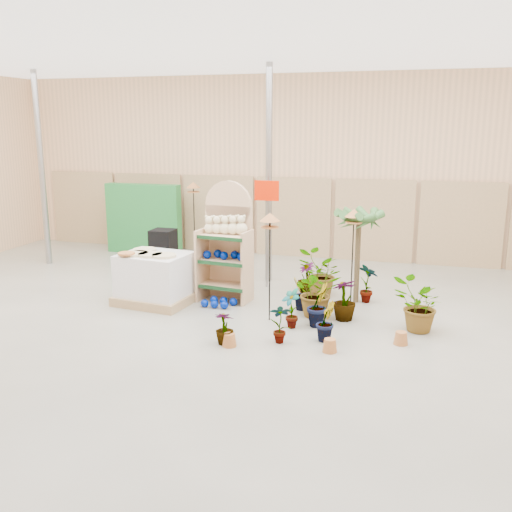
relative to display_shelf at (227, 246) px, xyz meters
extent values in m
cube|color=gray|center=(0.42, -2.01, -1.09)|extent=(15.00, 12.00, 0.10)
cube|color=white|center=(0.42, -2.01, 3.51)|extent=(15.00, 12.00, 0.10)
cube|color=tan|center=(0.42, 4.04, 1.21)|extent=(15.00, 0.10, 4.50)
cylinder|color=gray|center=(-5.08, 1.49, 1.21)|extent=(0.14, 0.14, 4.50)
cylinder|color=gray|center=(0.42, 1.49, 1.21)|extent=(0.14, 0.14, 4.50)
cube|color=#9D7F57|center=(-5.58, 3.91, -0.04)|extent=(1.90, 0.06, 2.00)
cube|color=#9D7F57|center=(-3.58, 3.91, -0.04)|extent=(1.90, 0.06, 2.00)
cube|color=#9D7F57|center=(-1.58, 3.91, -0.04)|extent=(1.90, 0.06, 2.00)
cube|color=#9D7F57|center=(0.42, 3.91, -0.04)|extent=(1.90, 0.06, 2.00)
cube|color=#9D7F57|center=(2.42, 3.91, -0.04)|extent=(1.90, 0.06, 2.00)
cube|color=#9D7F57|center=(4.42, 3.91, -0.04)|extent=(1.90, 0.06, 2.00)
cube|color=tan|center=(0.00, 0.10, -0.14)|extent=(0.95, 0.20, 1.79)
cylinder|color=tan|center=(0.00, 0.10, 0.76)|extent=(0.95, 0.20, 0.95)
cube|color=tan|center=(0.00, -0.17, -0.72)|extent=(0.96, 0.63, 0.04)
cube|color=#0F3819|center=(0.00, -0.43, -0.72)|extent=(0.90, 0.14, 0.06)
cube|color=tan|center=(0.00, -0.17, -0.24)|extent=(0.96, 0.63, 0.04)
cube|color=#0F3819|center=(0.00, -0.43, -0.24)|extent=(0.90, 0.14, 0.06)
cube|color=tan|center=(0.00, -0.17, 0.23)|extent=(0.96, 0.63, 0.04)
cube|color=#0F3819|center=(0.00, -0.43, 0.23)|extent=(0.90, 0.14, 0.06)
cube|color=tan|center=(-0.45, -0.17, -0.35)|extent=(0.10, 0.53, 1.37)
cube|color=tan|center=(0.45, -0.17, -0.35)|extent=(0.10, 0.53, 1.37)
sphere|color=beige|center=(-0.32, -0.11, 0.34)|extent=(0.19, 0.19, 0.19)
sphere|color=beige|center=(-0.32, -0.11, 0.50)|extent=(0.15, 0.15, 0.15)
sphere|color=beige|center=(-0.16, -0.11, 0.35)|extent=(0.20, 0.20, 0.20)
sphere|color=beige|center=(-0.16, -0.11, 0.51)|extent=(0.15, 0.15, 0.15)
sphere|color=beige|center=(0.00, -0.11, 0.36)|extent=(0.21, 0.21, 0.21)
sphere|color=beige|center=(0.00, -0.11, 0.52)|extent=(0.15, 0.15, 0.15)
sphere|color=beige|center=(0.16, -0.11, 0.36)|extent=(0.22, 0.22, 0.22)
sphere|color=beige|center=(0.16, -0.11, 0.53)|extent=(0.15, 0.15, 0.15)
sphere|color=beige|center=(0.32, -0.11, 0.37)|extent=(0.23, 0.23, 0.23)
sphere|color=beige|center=(0.32, -0.11, 0.54)|extent=(0.15, 0.15, 0.15)
sphere|color=#00188B|center=(-0.34, -0.19, -0.15)|extent=(0.16, 0.16, 0.16)
sphere|color=#00188B|center=(-0.17, -0.06, -0.15)|extent=(0.16, 0.16, 0.16)
sphere|color=#00188B|center=(0.00, -0.19, -0.15)|extent=(0.16, 0.16, 0.16)
sphere|color=#00188B|center=(0.17, -0.06, -0.15)|extent=(0.16, 0.16, 0.16)
sphere|color=#00188B|center=(0.34, -0.19, -0.15)|extent=(0.16, 0.16, 0.16)
sphere|color=#00188B|center=(-0.23, -0.65, -0.96)|extent=(0.15, 0.15, 0.15)
sphere|color=#00188B|center=(-0.13, -0.41, -0.96)|extent=(0.15, 0.15, 0.15)
sphere|color=#00188B|center=(-0.04, -0.65, -0.96)|extent=(0.15, 0.15, 0.15)
sphere|color=#00188B|center=(0.06, -0.41, -0.96)|extent=(0.15, 0.15, 0.15)
sphere|color=#00188B|center=(0.16, -0.65, -0.96)|extent=(0.15, 0.15, 0.15)
sphere|color=#00188B|center=(0.25, -0.41, -0.96)|extent=(0.15, 0.15, 0.15)
cube|color=#9D7F57|center=(-1.21, -0.64, -0.95)|extent=(1.46, 1.26, 0.17)
cube|color=white|center=(-1.21, -0.64, -0.48)|extent=(1.33, 1.14, 0.78)
cylinder|color=beige|center=(-1.49, -0.80, -0.07)|extent=(0.44, 0.44, 0.04)
cylinder|color=beige|center=(-1.21, -0.80, -0.07)|extent=(0.44, 0.44, 0.04)
cylinder|color=beige|center=(-0.94, -0.80, -0.07)|extent=(0.44, 0.44, 0.04)
cylinder|color=beige|center=(-1.49, -0.47, -0.07)|extent=(0.44, 0.44, 0.04)
cube|color=black|center=(-2.00, 1.41, -0.79)|extent=(0.50, 0.50, 0.50)
cube|color=black|center=(-2.00, 1.41, -0.29)|extent=(0.50, 0.50, 0.50)
cube|color=#1F7130|center=(-3.38, 3.19, -0.14)|extent=(2.00, 0.30, 1.80)
cylinder|color=gray|center=(0.52, 0.99, 0.06)|extent=(0.05, 0.05, 2.20)
cube|color=red|center=(0.52, 0.95, 0.96)|extent=(0.50, 0.03, 0.40)
cylinder|color=black|center=(1.10, -0.99, -0.22)|extent=(0.02, 0.02, 1.62)
cylinder|color=#AA6633|center=(1.10, -0.99, 0.59)|extent=(0.30, 0.30, 0.02)
cone|color=#AA6633|center=(1.10, -0.99, 0.76)|extent=(0.34, 0.34, 0.14)
cylinder|color=black|center=(2.35, 0.15, -0.25)|extent=(0.02, 0.02, 1.58)
cylinder|color=#AA6633|center=(2.35, 0.15, 0.54)|extent=(0.30, 0.30, 0.02)
cone|color=#AA6633|center=(2.35, 0.15, 0.71)|extent=(0.34, 0.34, 0.14)
cylinder|color=black|center=(-1.78, 2.70, -0.18)|extent=(0.02, 0.02, 1.70)
cylinder|color=#AA6633|center=(-1.78, 2.70, 0.67)|extent=(0.30, 0.30, 0.02)
cone|color=#AA6633|center=(-1.78, 2.70, 0.84)|extent=(0.34, 0.34, 0.14)
cylinder|color=#4D3E26|center=(2.41, 0.45, -0.27)|extent=(0.10, 0.10, 1.53)
imported|color=#34642D|center=(1.54, -1.25, -0.70)|extent=(0.42, 0.41, 0.67)
imported|color=#34642D|center=(1.94, -1.05, -0.67)|extent=(0.43, 0.48, 0.73)
imported|color=#34642D|center=(1.84, -0.56, -0.59)|extent=(1.02, 0.97, 0.89)
imported|color=#34642D|center=(2.33, -0.62, -0.67)|extent=(0.57, 0.57, 0.72)
imported|color=#34642D|center=(2.61, 0.48, -0.65)|extent=(0.49, 0.46, 0.76)
imported|color=#34642D|center=(1.50, -0.33, -0.72)|extent=(0.37, 0.42, 0.63)
imported|color=#34642D|center=(1.68, 0.65, -0.58)|extent=(1.06, 1.02, 0.90)
imported|color=#34642D|center=(0.72, -2.24, -0.78)|extent=(0.32, 0.32, 0.52)
imported|color=#34642D|center=(1.52, -1.96, -0.72)|extent=(0.38, 0.30, 0.63)
imported|color=#34642D|center=(2.18, -1.67, -0.72)|extent=(0.33, 0.39, 0.63)
imported|color=#34642D|center=(3.55, -0.87, -0.59)|extent=(1.04, 1.01, 0.88)
imported|color=#34642D|center=(1.40, 0.73, -0.71)|extent=(0.51, 0.51, 0.65)
camera|label=1|loc=(3.46, -10.01, 2.26)|focal=40.00mm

